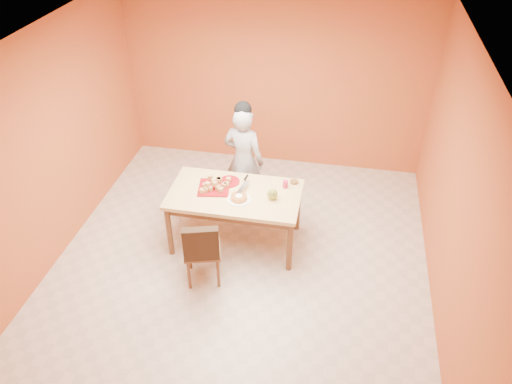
% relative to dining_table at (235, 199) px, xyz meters
% --- Properties ---
extents(floor, '(5.00, 5.00, 0.00)m').
position_rel_dining_table_xyz_m(floor, '(0.15, -0.42, -0.67)').
color(floor, beige).
rests_on(floor, ground).
extents(ceiling, '(5.00, 5.00, 0.00)m').
position_rel_dining_table_xyz_m(ceiling, '(0.15, -0.42, 2.03)').
color(ceiling, silver).
rests_on(ceiling, wall_back).
extents(wall_back, '(4.50, 0.00, 4.50)m').
position_rel_dining_table_xyz_m(wall_back, '(0.15, 2.08, 0.68)').
color(wall_back, '#C34E2D').
rests_on(wall_back, floor).
extents(wall_left, '(0.00, 5.00, 5.00)m').
position_rel_dining_table_xyz_m(wall_left, '(-2.10, -0.42, 0.68)').
color(wall_left, '#C34E2D').
rests_on(wall_left, floor).
extents(wall_right, '(0.00, 5.00, 5.00)m').
position_rel_dining_table_xyz_m(wall_right, '(2.40, -0.42, 0.68)').
color(wall_right, '#C34E2D').
rests_on(wall_right, floor).
extents(dining_table, '(1.60, 0.90, 0.76)m').
position_rel_dining_table_xyz_m(dining_table, '(0.00, 0.00, 0.00)').
color(dining_table, '#DABD72').
rests_on(dining_table, floor).
extents(dining_chair, '(0.52, 0.58, 0.90)m').
position_rel_dining_table_xyz_m(dining_chair, '(-0.22, -0.73, -0.20)').
color(dining_chair, brown).
rests_on(dining_chair, floor).
extents(pastry_pile, '(0.34, 0.34, 0.11)m').
position_rel_dining_table_xyz_m(pastry_pile, '(-0.27, 0.05, 0.17)').
color(pastry_pile, tan).
rests_on(pastry_pile, pastry_platter).
extents(person, '(0.63, 0.48, 1.55)m').
position_rel_dining_table_xyz_m(person, '(-0.04, 0.73, 0.11)').
color(person, '#9C9C9F').
rests_on(person, floor).
extents(pastry_platter, '(0.43, 0.43, 0.02)m').
position_rel_dining_table_xyz_m(pastry_platter, '(-0.27, 0.05, 0.11)').
color(pastry_platter, maroon).
rests_on(pastry_platter, dining_table).
extents(red_dinner_plate, '(0.27, 0.27, 0.02)m').
position_rel_dining_table_xyz_m(red_dinner_plate, '(-0.12, 0.21, 0.10)').
color(red_dinner_plate, maroon).
rests_on(red_dinner_plate, dining_table).
extents(white_cake_plate, '(0.32, 0.32, 0.01)m').
position_rel_dining_table_xyz_m(white_cake_plate, '(0.08, -0.13, 0.10)').
color(white_cake_plate, white).
rests_on(white_cake_plate, dining_table).
extents(sponge_cake, '(0.26, 0.26, 0.05)m').
position_rel_dining_table_xyz_m(sponge_cake, '(0.08, -0.13, 0.13)').
color(sponge_cake, gold).
rests_on(sponge_cake, white_cake_plate).
extents(cake_server, '(0.10, 0.28, 0.01)m').
position_rel_dining_table_xyz_m(cake_server, '(0.09, 0.05, 0.16)').
color(cake_server, silver).
rests_on(cake_server, sponge_cake).
extents(egg_ornament, '(0.14, 0.12, 0.16)m').
position_rel_dining_table_xyz_m(egg_ornament, '(0.47, -0.04, 0.17)').
color(egg_ornament, olive).
rests_on(egg_ornament, dining_table).
extents(magenta_glass, '(0.08, 0.08, 0.09)m').
position_rel_dining_table_xyz_m(magenta_glass, '(0.58, 0.23, 0.14)').
color(magenta_glass, '#BA1C4D').
rests_on(magenta_glass, dining_table).
extents(checker_tin, '(0.13, 0.13, 0.03)m').
position_rel_dining_table_xyz_m(checker_tin, '(0.68, 0.35, 0.11)').
color(checker_tin, '#39200F').
rests_on(checker_tin, dining_table).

